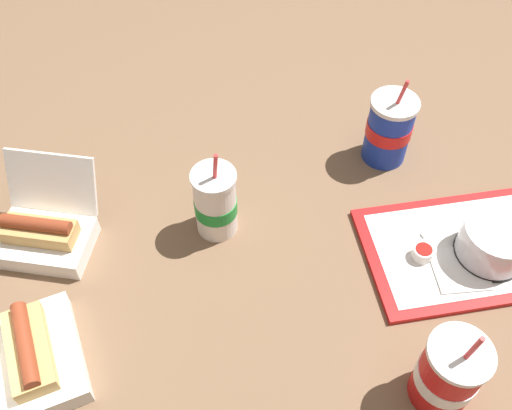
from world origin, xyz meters
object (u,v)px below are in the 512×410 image
Objects in this scene: soda_cup_corner at (216,202)px; clamshell_hotdog_right at (44,232)px; ketchup_cup at (423,252)px; food_tray at (459,250)px; cake_container at (494,242)px; soda_cup_right at (389,129)px; plastic_fork at (444,226)px; clamshell_hotdog_center at (26,356)px; soda_cup_center at (448,374)px.

clamshell_hotdog_right is at bearing -170.86° from soda_cup_corner.
clamshell_hotdog_right reaches higher than ketchup_cup.
food_tray is at bearing 15.17° from ketchup_cup.
clamshell_hotdog_right is (-0.73, 0.02, 0.01)m from ketchup_cup.
soda_cup_corner is at bearing 173.79° from cake_container.
clamshell_hotdog_right is (-0.87, 0.00, -0.01)m from cake_container.
food_tray is 0.30m from soda_cup_right.
clamshell_hotdog_center is at bearing 175.22° from plastic_fork.
soda_cup_center is (-0.01, -0.26, 0.05)m from ketchup_cup.
clamshell_hotdog_right is at bearing 158.81° from soda_cup_center.
soda_cup_corner is 0.99× the size of soda_cup_right.
clamshell_hotdog_center is at bearing -133.46° from soda_cup_corner.
clamshell_hotdog_center reaches higher than food_tray.
soda_cup_center is (-0.07, -0.34, 0.06)m from plastic_fork.
soda_cup_right is 0.55m from soda_cup_center.
food_tray is at bearing -5.72° from soda_cup_corner.
cake_container is 0.31m from soda_cup_center.
soda_cup_right reaches higher than food_tray.
soda_cup_corner is 1.00× the size of soda_cup_center.
soda_cup_right is (0.36, 0.21, 0.00)m from soda_cup_corner.
clamshell_hotdog_center is 1.14× the size of soda_cup_center.
soda_cup_right is (0.65, 0.52, 0.04)m from clamshell_hotdog_center.
cake_container is at bearing -6.21° from soda_cup_corner.
soda_cup_right is (-0.12, 0.26, 0.07)m from food_tray.
plastic_fork is 0.44× the size of clamshell_hotdog_center.
cake_container reaches higher than ketchup_cup.
ketchup_cup is 0.09m from plastic_fork.
soda_cup_center reaches higher than clamshell_hotdog_center.
soda_cup_corner is (-0.40, 0.07, 0.05)m from ketchup_cup.
soda_cup_corner reaches higher than food_tray.
clamshell_hotdog_right is 0.93× the size of soda_cup_center.
soda_cup_right reaches higher than clamshell_hotdog_center.
food_tray is 1.88× the size of soda_cup_right.
plastic_fork is at bearing 140.92° from cake_container.
clamshell_hotdog_center is at bearing -161.35° from food_tray.
cake_container is at bearing -10.64° from food_tray.
plastic_fork is at bearing 0.34° from soda_cup_corner.
soda_cup_right is at bearing 87.90° from plastic_fork.
soda_cup_corner is 0.51m from soda_cup_center.
clamshell_hotdog_center is (-0.70, -0.24, 0.02)m from ketchup_cup.
soda_cup_center is at bearing -40.55° from soda_cup_corner.
food_tray is 1.91× the size of soda_cup_corner.
clamshell_hotdog_center is 1.14× the size of soda_cup_corner.
ketchup_cup is at bearing 87.29° from soda_cup_center.
ketchup_cup is at bearing -1.26° from clamshell_hotdog_right.
clamshell_hotdog_right is (-0.79, -0.06, 0.02)m from plastic_fork.
soda_cup_corner is (-0.53, 0.06, 0.03)m from cake_container.
soda_cup_center is at bearing -107.79° from food_tray.
clamshell_hotdog_right is at bearing -179.63° from food_tray.
cake_container is 1.23× the size of plastic_fork.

